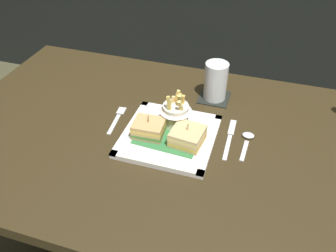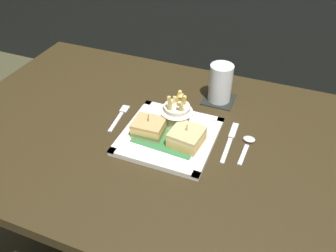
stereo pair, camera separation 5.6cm
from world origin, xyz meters
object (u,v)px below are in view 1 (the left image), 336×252
(water_glass, at_px, (215,83))
(fork, at_px, (118,118))
(dining_table, at_px, (167,171))
(spoon, at_px, (247,139))
(knife, at_px, (230,137))
(sandwich_half_right, at_px, (188,136))
(square_plate, at_px, (169,136))
(sandwich_half_left, at_px, (149,128))
(fries_cup, at_px, (176,111))

(water_glass, xyz_separation_m, fork, (-0.27, -0.20, -0.06))
(dining_table, distance_m, fork, 0.23)
(spoon, bearing_deg, fork, -177.39)
(fork, relative_size, knife, 0.75)
(sandwich_half_right, xyz_separation_m, fork, (-0.24, 0.05, -0.03))
(square_plate, height_order, sandwich_half_left, sandwich_half_left)
(fries_cup, distance_m, fork, 0.19)
(sandwich_half_left, relative_size, spoon, 0.77)
(dining_table, relative_size, fries_cup, 11.94)
(dining_table, height_order, fork, fork)
(dining_table, bearing_deg, sandwich_half_left, -154.88)
(dining_table, xyz_separation_m, sandwich_half_right, (0.07, -0.02, 0.18))
(dining_table, distance_m, square_plate, 0.16)
(water_glass, distance_m, fork, 0.34)
(sandwich_half_right, bearing_deg, sandwich_half_left, 180.00)
(fries_cup, bearing_deg, square_plate, -91.76)
(spoon, bearing_deg, sandwich_half_left, -165.24)
(sandwich_half_left, bearing_deg, knife, 17.38)
(fries_cup, distance_m, water_glass, 0.20)
(fries_cup, xyz_separation_m, water_glass, (0.08, 0.19, 0.00))
(square_plate, height_order, spoon, square_plate)
(water_glass, height_order, fork, water_glass)
(sandwich_half_right, bearing_deg, fries_cup, 127.98)
(fork, bearing_deg, water_glass, 37.21)
(square_plate, distance_m, fries_cup, 0.08)
(square_plate, distance_m, fork, 0.19)
(fries_cup, bearing_deg, water_glass, 66.22)
(sandwich_half_right, xyz_separation_m, water_glass, (0.03, 0.26, 0.03))
(dining_table, xyz_separation_m, water_glass, (0.09, 0.23, 0.21))
(square_plate, bearing_deg, sandwich_half_right, -13.19)
(sandwich_half_left, bearing_deg, sandwich_half_right, -0.00)
(water_glass, bearing_deg, square_plate, -108.92)
(sandwich_half_left, xyz_separation_m, fork, (-0.13, 0.05, -0.03))
(sandwich_half_right, height_order, water_glass, water_glass)
(knife, relative_size, spoon, 1.52)
(knife, bearing_deg, dining_table, -164.78)
(sandwich_half_left, distance_m, sandwich_half_right, 0.12)
(fork, bearing_deg, fries_cup, 5.28)
(square_plate, distance_m, sandwich_half_right, 0.06)
(dining_table, relative_size, water_glass, 10.69)
(square_plate, relative_size, water_glass, 2.07)
(fork, xyz_separation_m, spoon, (0.40, 0.02, 0.00))
(sandwich_half_left, height_order, fries_cup, fries_cup)
(fries_cup, height_order, spoon, fries_cup)
(fork, distance_m, knife, 0.35)
(sandwich_half_right, relative_size, water_glass, 0.76)
(water_glass, relative_size, knife, 0.71)
(fork, height_order, knife, same)
(square_plate, xyz_separation_m, sandwich_half_right, (0.06, -0.01, 0.03))
(dining_table, xyz_separation_m, knife, (0.18, 0.05, 0.15))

